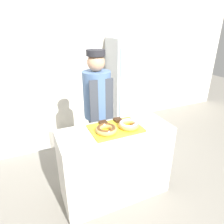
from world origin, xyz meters
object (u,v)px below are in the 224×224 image
object	(u,v)px
donut_chocolate_glaze	(106,129)
beverage_fridge	(124,85)
chest_freezer	(17,124)
brownie_back_right	(118,120)
serving_tray	(115,128)
baker_person	(98,111)
brownie_back_left	(103,123)
donut_light_glaze	(129,124)

from	to	relation	value
donut_chocolate_glaze	beverage_fridge	distance (m)	2.14
beverage_fridge	chest_freezer	world-z (taller)	beverage_fridge
donut_chocolate_glaze	beverage_fridge	world-z (taller)	beverage_fridge
brownie_back_right	beverage_fridge	world-z (taller)	beverage_fridge
serving_tray	baker_person	xyz separation A→B (m)	(0.01, 0.63, -0.03)
donut_chocolate_glaze	brownie_back_left	distance (m)	0.20
chest_freezer	brownie_back_left	bearing A→B (deg)	-57.41
brownie_back_left	chest_freezer	size ratio (longest dim) A/B	0.09
donut_chocolate_glaze	brownie_back_left	world-z (taller)	donut_chocolate_glaze
serving_tray	beverage_fridge	distance (m)	2.02
brownie_back_left	baker_person	distance (m)	0.51
brownie_back_left	beverage_fridge	distance (m)	1.95
donut_light_glaze	beverage_fridge	distance (m)	2.00
chest_freezer	serving_tray	bearing A→B (deg)	-57.24
brownie_back_left	chest_freezer	world-z (taller)	brownie_back_left
brownie_back_right	serving_tray	bearing A→B (deg)	-124.63
brownie_back_right	beverage_fridge	xyz separation A→B (m)	(0.91, 1.60, -0.08)
donut_light_glaze	brownie_back_right	distance (m)	0.20
brownie_back_left	baker_person	bearing A→B (deg)	77.48
brownie_back_right	beverage_fridge	size ratio (longest dim) A/B	0.05
serving_tray	brownie_back_right	bearing A→B (deg)	55.37
brownie_back_right	chest_freezer	world-z (taller)	brownie_back_right
serving_tray	brownie_back_right	size ratio (longest dim) A/B	6.42
beverage_fridge	serving_tray	bearing A→B (deg)	-120.03
serving_tray	donut_chocolate_glaze	size ratio (longest dim) A/B	2.46
beverage_fridge	chest_freezer	bearing A→B (deg)	179.82
brownie_back_left	baker_person	xyz separation A→B (m)	(0.11, 0.49, -0.06)
donut_light_glaze	chest_freezer	bearing A→B (deg)	125.01
donut_chocolate_glaze	donut_light_glaze	size ratio (longest dim) A/B	1.00
donut_chocolate_glaze	donut_light_glaze	distance (m)	0.28
serving_tray	brownie_back_right	xyz separation A→B (m)	(0.10, 0.14, 0.03)
brownie_back_left	beverage_fridge	world-z (taller)	beverage_fridge
donut_chocolate_glaze	baker_person	bearing A→B (deg)	77.58
serving_tray	donut_light_glaze	xyz separation A→B (m)	(0.14, -0.06, 0.05)
serving_tray	chest_freezer	world-z (taller)	serving_tray
baker_person	chest_freezer	distance (m)	1.67
baker_person	chest_freezer	world-z (taller)	baker_person
donut_chocolate_glaze	baker_person	distance (m)	0.71
donut_chocolate_glaze	brownie_back_right	bearing A→B (deg)	39.86
serving_tray	beverage_fridge	bearing A→B (deg)	59.97
serving_tray	donut_light_glaze	size ratio (longest dim) A/B	2.46
serving_tray	chest_freezer	xyz separation A→B (m)	(-1.13, 1.75, -0.53)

